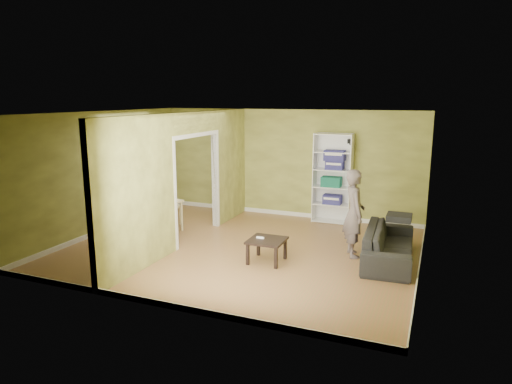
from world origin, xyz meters
TOP-DOWN VIEW (x-y plane):
  - room_shell at (0.00, 0.00)m, footprint 6.50×6.50m
  - partition at (-1.20, 0.00)m, footprint 0.22×5.50m
  - wall_speaker at (1.50, 2.69)m, footprint 0.10×0.10m
  - sofa at (2.70, 0.37)m, footprint 2.13×1.00m
  - person at (2.05, 0.40)m, footprint 0.85×0.77m
  - bookshelf at (1.16, 2.61)m, footprint 0.88×0.38m
  - paper_box_navy_a at (1.17, 2.56)m, footprint 0.42×0.27m
  - paper_box_teal at (1.13, 2.56)m, footprint 0.45×0.29m
  - paper_box_navy_b at (1.20, 2.56)m, footprint 0.40×0.26m
  - paper_box_navy_c at (1.19, 2.56)m, footprint 0.46×0.30m
  - coffee_table at (0.69, -0.50)m, footprint 0.63×0.63m
  - game_controller at (0.56, -0.49)m, footprint 0.14×0.04m
  - dining_table at (-2.28, 0.38)m, footprint 1.11×0.74m
  - chair_left at (-3.07, 0.41)m, footprint 0.54×0.54m
  - chair_near at (-2.17, -0.23)m, footprint 0.59×0.59m
  - chair_far at (-2.20, 0.92)m, footprint 0.52×0.52m

SIDE VIEW (x-z plane):
  - coffee_table at x=0.69m, z-range 0.15..0.56m
  - sofa at x=2.70m, z-range 0.00..0.79m
  - game_controller at x=0.56m, z-range 0.42..0.45m
  - chair_far at x=-2.20m, z-range 0.00..0.92m
  - chair_left at x=-3.07m, z-range 0.00..0.93m
  - chair_near at x=-2.17m, z-range 0.00..0.98m
  - paper_box_navy_a at x=1.17m, z-range 0.44..0.65m
  - dining_table at x=-2.28m, z-range 0.27..0.96m
  - person at x=2.05m, z-range 0.00..1.90m
  - paper_box_teal at x=1.13m, z-range 0.85..1.07m
  - bookshelf at x=1.16m, z-range 0.00..2.08m
  - room_shell at x=0.00m, z-range -1.95..4.55m
  - partition at x=-1.20m, z-range 0.00..2.60m
  - paper_box_navy_b at x=1.20m, z-range 1.25..1.46m
  - paper_box_navy_c at x=1.19m, z-range 1.49..1.73m
  - wall_speaker at x=1.50m, z-range 1.85..1.95m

